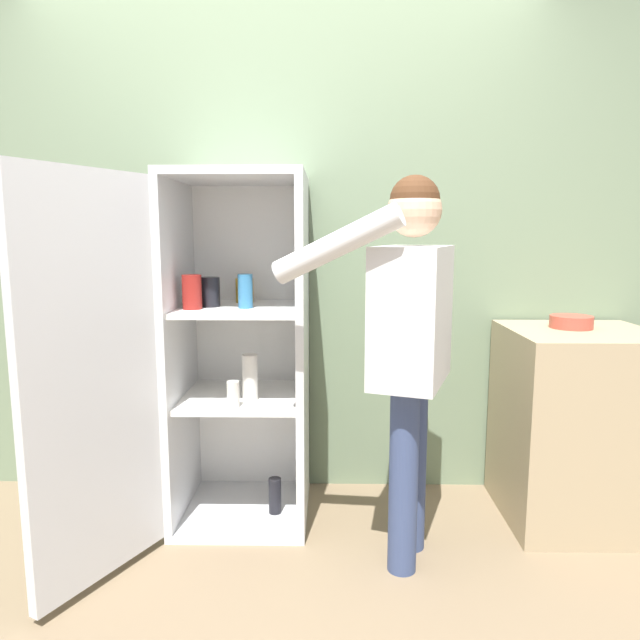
{
  "coord_description": "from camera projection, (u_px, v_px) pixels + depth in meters",
  "views": [
    {
      "loc": [
        0.23,
        -1.96,
        1.33
      ],
      "look_at": [
        0.19,
        0.63,
        0.94
      ],
      "focal_mm": 32.0,
      "sensor_mm": 36.0,
      "label": 1
    }
  ],
  "objects": [
    {
      "name": "person",
      "position": [
        409.0,
        327.0,
        2.23
      ],
      "size": [
        0.74,
        0.57,
        1.56
      ],
      "color": "#384770",
      "rests_on": "ground_plane"
    },
    {
      "name": "counter",
      "position": [
        577.0,
        425.0,
        2.66
      ],
      "size": [
        0.65,
        0.64,
        0.9
      ],
      "color": "tan",
      "rests_on": "ground_plane"
    },
    {
      "name": "refrigerator",
      "position": [
        215.0,
        353.0,
        2.57
      ],
      "size": [
        0.92,
        1.15,
        1.6
      ],
      "color": "silver",
      "rests_on": "ground_plane"
    },
    {
      "name": "ground_plane",
      "position": [
        267.0,
        592.0,
        2.14
      ],
      "size": [
        12.0,
        12.0,
        0.0
      ],
      "primitive_type": "plane",
      "color": "#7A664C"
    },
    {
      "name": "bowl",
      "position": [
        571.0,
        322.0,
        2.64
      ],
      "size": [
        0.19,
        0.19,
        0.06
      ],
      "color": "#B24738",
      "rests_on": "counter"
    },
    {
      "name": "wall_back",
      "position": [
        284.0,
        246.0,
        2.92
      ],
      "size": [
        7.0,
        0.06,
        2.55
      ],
      "color": "gray",
      "rests_on": "ground_plane"
    }
  ]
}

